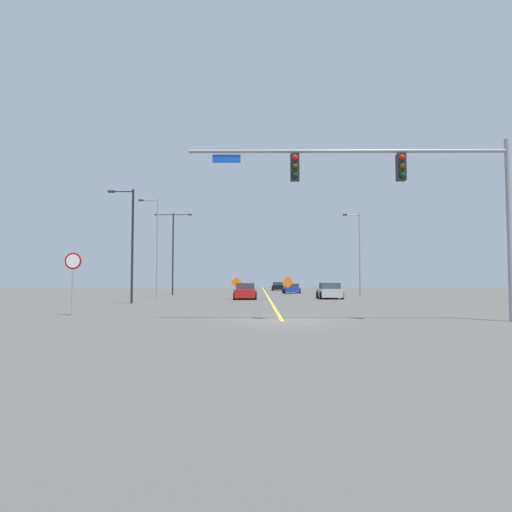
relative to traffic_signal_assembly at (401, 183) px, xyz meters
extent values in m
plane|color=#4C4947|center=(-4.63, 0.01, -5.33)|extent=(183.64, 183.64, 0.00)
cube|color=yellow|center=(-4.63, 51.02, -5.33)|extent=(0.16, 102.02, 0.01)
cylinder|color=gray|center=(4.15, 0.01, -1.79)|extent=(0.20, 0.20, 7.07)
cylinder|color=gray|center=(-2.06, 0.01, 1.28)|extent=(12.41, 0.14, 0.14)
cube|color=black|center=(0.01, 0.01, 0.64)|extent=(0.34, 0.32, 1.05)
sphere|color=red|center=(0.01, -0.16, 0.99)|extent=(0.22, 0.22, 0.22)
sphere|color=#3C3106|center=(0.01, -0.16, 0.64)|extent=(0.22, 0.22, 0.22)
sphere|color=black|center=(0.01, -0.16, 0.29)|extent=(0.22, 0.22, 0.22)
cube|color=black|center=(-4.13, 0.01, 0.64)|extent=(0.34, 0.32, 1.05)
sphere|color=red|center=(-4.13, -0.16, 0.99)|extent=(0.22, 0.22, 0.22)
sphere|color=#3C3106|center=(-4.13, -0.16, 0.64)|extent=(0.22, 0.22, 0.22)
sphere|color=black|center=(-4.13, -0.16, 0.29)|extent=(0.22, 0.22, 0.22)
cube|color=#1447B7|center=(-6.80, 0.01, 0.99)|extent=(1.10, 0.03, 0.32)
cylinder|color=gray|center=(-13.93, 2.92, -4.30)|extent=(0.07, 0.07, 2.07)
cylinder|color=#B20F14|center=(-13.93, 2.92, -2.88)|extent=(0.76, 0.03, 0.76)
cylinder|color=white|center=(-13.93, 2.90, -2.88)|extent=(0.61, 0.01, 0.61)
cylinder|color=black|center=(-15.09, 32.58, -0.77)|extent=(0.16, 0.16, 9.12)
cylinder|color=black|center=(-16.03, 32.58, 3.64)|extent=(1.87, 0.08, 0.08)
cube|color=#262628|center=(-16.96, 32.58, 3.64)|extent=(0.44, 0.24, 0.14)
cylinder|color=black|center=(-14.16, 32.58, 3.64)|extent=(1.87, 0.08, 0.08)
cube|color=#262628|center=(-13.22, 32.58, 3.64)|extent=(0.44, 0.24, 0.14)
cylinder|color=gray|center=(4.68, 28.17, -1.11)|extent=(0.16, 0.16, 8.44)
cylinder|color=gray|center=(3.95, 28.17, 2.96)|extent=(1.45, 0.08, 0.08)
cube|color=#262628|center=(3.23, 28.17, 2.96)|extent=(0.44, 0.24, 0.14)
cylinder|color=gray|center=(-14.87, 23.86, -0.75)|extent=(0.16, 0.16, 9.16)
cylinder|color=gray|center=(-15.64, 23.86, 3.68)|extent=(1.55, 0.08, 0.08)
cube|color=#262628|center=(-16.42, 23.86, 3.68)|extent=(0.44, 0.24, 0.14)
cylinder|color=black|center=(-14.38, 14.02, -1.33)|extent=(0.16, 0.16, 8.00)
cylinder|color=black|center=(-15.16, 14.02, 2.52)|extent=(1.55, 0.08, 0.08)
cube|color=#262628|center=(-15.94, 14.02, 2.52)|extent=(0.44, 0.24, 0.14)
cube|color=orange|center=(-8.16, 35.58, -3.95)|extent=(1.37, 0.14, 1.38)
cylinder|color=black|center=(-8.42, 35.56, -4.99)|extent=(0.05, 0.05, 0.68)
cylinder|color=black|center=(-7.89, 35.59, -4.99)|extent=(0.05, 0.05, 0.68)
cube|color=orange|center=(-2.23, 34.07, -3.88)|extent=(1.38, 0.32, 1.40)
cylinder|color=black|center=(-2.50, 34.02, -4.97)|extent=(0.05, 0.05, 0.73)
cylinder|color=black|center=(-1.97, 34.13, -4.97)|extent=(0.05, 0.05, 0.73)
cube|color=#1E389E|center=(-1.32, 41.34, -4.88)|extent=(1.97, 4.06, 0.57)
cube|color=#333D47|center=(-1.32, 41.14, -4.34)|extent=(1.75, 2.36, 0.53)
cylinder|color=black|center=(-0.39, 42.77, -5.01)|extent=(0.23, 0.64, 0.64)
cylinder|color=black|center=(-2.30, 42.74, -5.01)|extent=(0.23, 0.64, 0.64)
cylinder|color=black|center=(-0.35, 39.95, -5.01)|extent=(0.23, 0.64, 0.64)
cylinder|color=black|center=(-2.25, 39.92, -5.01)|extent=(0.23, 0.64, 0.64)
cube|color=black|center=(-2.31, 58.56, -4.81)|extent=(2.08, 4.09, 0.71)
cube|color=#333D47|center=(-2.32, 58.36, -4.18)|extent=(1.80, 2.38, 0.55)
cylinder|color=black|center=(-1.30, 59.90, -5.01)|extent=(0.25, 0.65, 0.64)
cylinder|color=black|center=(-3.16, 60.00, -5.01)|extent=(0.25, 0.65, 0.64)
cylinder|color=black|center=(-1.45, 57.11, -5.01)|extent=(0.25, 0.65, 0.64)
cylinder|color=black|center=(-3.32, 57.21, -5.01)|extent=(0.25, 0.65, 0.64)
cube|color=red|center=(-6.69, 21.73, -4.82)|extent=(1.72, 4.33, 0.69)
cube|color=#333D47|center=(-6.69, 21.94, -4.21)|extent=(1.55, 2.21, 0.53)
cylinder|color=black|center=(-7.55, 20.21, -5.01)|extent=(0.22, 0.64, 0.64)
cylinder|color=black|center=(-5.83, 20.21, -5.01)|extent=(0.22, 0.64, 0.64)
cylinder|color=black|center=(-7.55, 23.24, -5.01)|extent=(0.22, 0.64, 0.64)
cylinder|color=black|center=(-5.83, 23.24, -5.01)|extent=(0.22, 0.64, 0.64)
cube|color=#B7BABF|center=(0.76, 22.94, -4.81)|extent=(1.97, 4.62, 0.71)
cube|color=#333D47|center=(0.75, 22.71, -4.19)|extent=(1.71, 2.41, 0.53)
cylinder|color=black|center=(1.72, 24.50, -5.01)|extent=(0.24, 0.65, 0.64)
cylinder|color=black|center=(-0.09, 24.56, -5.01)|extent=(0.24, 0.65, 0.64)
cylinder|color=black|center=(1.60, 21.31, -5.01)|extent=(0.24, 0.65, 0.64)
cylinder|color=black|center=(-0.20, 21.38, -5.01)|extent=(0.24, 0.65, 0.64)
camera|label=1|loc=(-5.53, -17.35, -3.80)|focal=31.65mm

